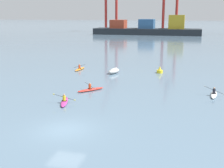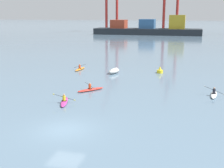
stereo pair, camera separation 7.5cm
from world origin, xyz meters
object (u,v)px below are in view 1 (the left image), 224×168
container_barge (148,29)px  channel_buoy (160,71)px  kayak_orange (80,69)px  kayak_white (214,94)px  kayak_red (91,89)px  kayak_magenta (64,101)px  capsized_dinghy (114,71)px

container_barge → channel_buoy: container_barge is taller
kayak_orange → container_barge: bearing=90.7°
kayak_white → kayak_red: (-13.37, -1.35, -0.00)m
channel_buoy → kayak_orange: (-12.31, -0.55, -0.19)m
kayak_red → channel_buoy: bearing=62.6°
kayak_orange → kayak_magenta: (4.86, -17.18, 0.00)m
kayak_magenta → kayak_red: kayak_magenta is taller
kayak_red → kayak_magenta: bearing=-100.3°
channel_buoy → kayak_white: bearing=-58.5°
container_barge → kayak_magenta: 101.79m
channel_buoy → capsized_dinghy: bearing=-163.7°
kayak_white → kayak_magenta: size_ratio=1.01×
container_barge → kayak_red: size_ratio=14.87×
kayak_white → container_barge: bearing=102.0°
capsized_dinghy → kayak_magenta: 15.87m
capsized_dinghy → channel_buoy: 6.75m
kayak_magenta → kayak_red: size_ratio=1.14×
kayak_orange → kayak_white: bearing=-29.0°
container_barge → kayak_white: 97.19m
container_barge → kayak_white: size_ratio=12.94×
container_barge → capsized_dinghy: size_ratio=16.00×
capsized_dinghy → kayak_red: size_ratio=0.93×
capsized_dinghy → kayak_orange: bearing=167.0°
kayak_red → capsized_dinghy: bearing=89.8°
container_barge → kayak_white: (20.17, -95.05, -2.28)m
kayak_red → kayak_white: bearing=5.8°
kayak_orange → kayak_red: size_ratio=1.14×
kayak_orange → kayak_white: size_ratio=0.99×
channel_buoy → kayak_magenta: bearing=-112.8°
kayak_white → kayak_red: kayak_white is taller
capsized_dinghy → kayak_white: size_ratio=0.81×
kayak_orange → kayak_magenta: bearing=-74.2°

